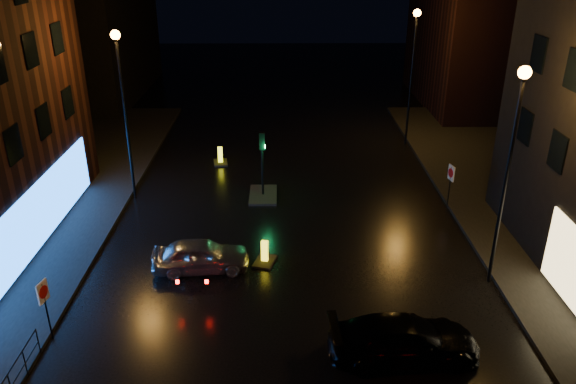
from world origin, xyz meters
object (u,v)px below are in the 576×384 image
dark_sedan (404,339)px  road_sign_left (44,297)px  traffic_signal (263,187)px  silver_hatchback (201,255)px  road_sign_right (451,177)px  bollard_far (220,160)px  bollard_near (265,258)px

dark_sedan → road_sign_left: bearing=81.7°
traffic_signal → silver_hatchback: 7.38m
traffic_signal → silver_hatchback: (-2.28, -7.02, 0.15)m
silver_hatchback → road_sign_left: bearing=128.7°
road_sign_left → road_sign_right: (15.79, 9.63, 0.05)m
bollard_far → road_sign_right: size_ratio=0.55×
silver_hatchback → road_sign_left: (-4.42, -4.24, 1.02)m
dark_sedan → bollard_near: bearing=34.9°
silver_hatchback → dark_sedan: bearing=-131.7°
traffic_signal → road_sign_left: 13.15m
silver_hatchback → road_sign_left: road_sign_left is taller
dark_sedan → road_sign_left: road_sign_left is taller
silver_hatchback → road_sign_right: road_sign_right is taller
road_sign_left → bollard_near: bearing=46.3°
bollard_far → road_sign_right: (11.75, -6.24, 1.50)m
silver_hatchback → bollard_near: 2.62m
traffic_signal → bollard_near: bearing=-87.7°
silver_hatchback → bollard_far: silver_hatchback is taller
dark_sedan → road_sign_left: 11.59m
silver_hatchback → bollard_near: (2.53, 0.52, -0.44)m
traffic_signal → road_sign_left: size_ratio=1.54×
bollard_far → road_sign_right: road_sign_right is taller
dark_sedan → silver_hatchback: bearing=50.1°
dark_sedan → road_sign_right: (4.29, 10.65, 1.03)m
bollard_near → bollard_far: bollard_far is taller
road_sign_right → dark_sedan: bearing=56.2°
road_sign_right → bollard_near: bearing=17.0°
silver_hatchback → bollard_far: size_ratio=3.00×
bollard_near → bollard_far: (-2.91, 11.12, 0.01)m
silver_hatchback → road_sign_right: (11.37, 5.40, 1.07)m
bollard_near → road_sign_left: 8.55m
dark_sedan → road_sign_right: 11.53m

